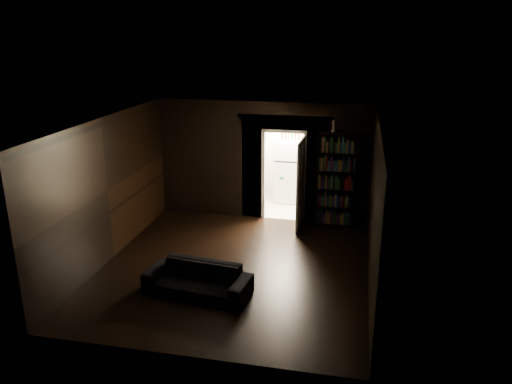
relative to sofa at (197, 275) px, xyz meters
The scene contains 9 objects.
ground 1.17m from the sofa, 69.78° to the left, with size 5.50×5.50×0.00m, color black.
room_walls 2.54m from the sofa, 79.91° to the left, with size 5.02×5.61×2.84m.
kitchen_alcove 5.07m from the sofa, 79.78° to the left, with size 2.20×1.80×2.60m.
sofa is the anchor object (origin of this frame).
bookshelf 4.27m from the sofa, 59.93° to the left, with size 0.90×0.32×2.20m, color black.
refrigerator 5.25m from the sofa, 80.63° to the left, with size 0.74×0.68×1.65m, color white.
door 3.68m from the sofa, 68.26° to the left, with size 0.85×0.05×2.05m, color white.
figurine 4.59m from the sofa, 61.14° to the left, with size 0.09×0.09×0.27m, color white.
bottles 5.39m from the sofa, 80.16° to the left, with size 0.67×0.08×0.27m, color black.
Camera 1 is at (2.16, -8.33, 4.36)m, focal length 35.00 mm.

